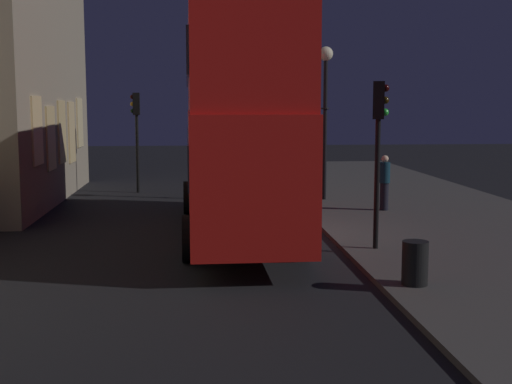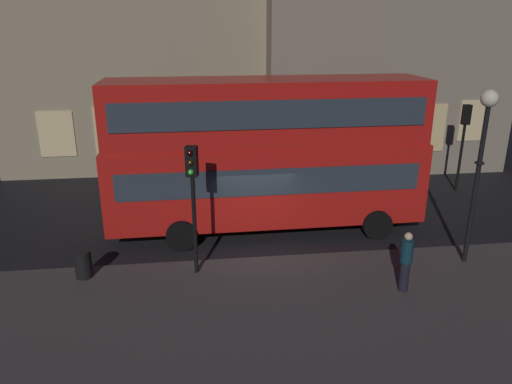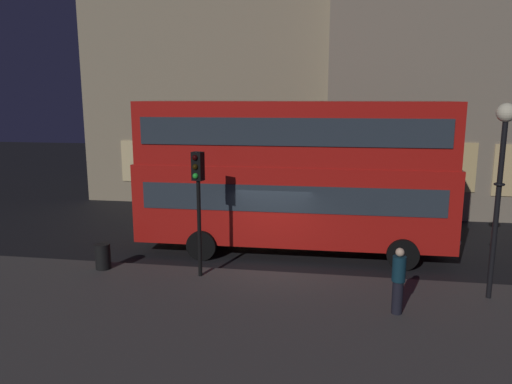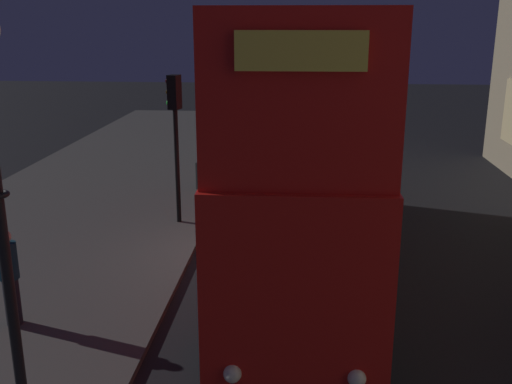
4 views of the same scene
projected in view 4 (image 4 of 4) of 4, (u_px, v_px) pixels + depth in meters
ground_plane at (230, 257)px, 13.62m from camera, size 80.00×80.00×0.00m
sidewalk_slab at (36, 249)px, 13.95m from camera, size 44.00×7.50×0.12m
double_decker_bus at (297, 132)px, 12.20m from camera, size 11.09×2.88×5.40m
traffic_light_near_kerb at (175, 118)px, 14.90m from camera, size 0.37×0.39×3.84m
pedestrian at (9, 277)px, 10.12m from camera, size 0.34×0.34×1.73m
litter_bin at (203, 176)px, 18.65m from camera, size 0.49×0.49×0.82m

